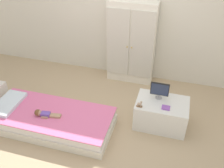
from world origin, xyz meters
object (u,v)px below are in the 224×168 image
(tv_stand, at_px, (161,113))
(rocking_horse_toy, at_px, (140,104))
(bed, at_px, (52,120))
(doll, at_px, (43,114))
(tv_monitor, at_px, (160,90))
(book_purple, at_px, (166,108))
(wardrobe, at_px, (131,43))

(tv_stand, relative_size, rocking_horse_toy, 7.40)
(bed, xyz_separation_m, doll, (-0.08, -0.08, 0.17))
(bed, height_order, doll, doll)
(doll, xyz_separation_m, rocking_horse_toy, (1.34, 0.40, 0.17))
(bed, height_order, tv_monitor, tv_monitor)
(tv_monitor, bearing_deg, book_purple, -57.76)
(doll, height_order, book_purple, book_purple)
(wardrobe, bearing_deg, tv_monitor, -57.16)
(tv_monitor, height_order, rocking_horse_toy, tv_monitor)
(bed, bearing_deg, wardrobe, 62.32)
(wardrobe, height_order, rocking_horse_toy, wardrobe)
(doll, bearing_deg, tv_stand, 19.51)
(tv_stand, relative_size, tv_monitor, 2.83)
(wardrobe, xyz_separation_m, tv_monitor, (0.65, -1.01, -0.18))
(doll, height_order, tv_monitor, tv_monitor)
(bed, xyz_separation_m, tv_stand, (1.57, 0.51, 0.08))
(wardrobe, distance_m, tv_stand, 1.43)
(tv_monitor, bearing_deg, tv_stand, -50.99)
(wardrobe, bearing_deg, bed, -117.68)
(tv_stand, bearing_deg, doll, -160.49)
(doll, xyz_separation_m, book_purple, (1.71, 0.47, 0.13))
(bed, relative_size, tv_stand, 2.40)
(doll, distance_m, tv_stand, 1.75)
(bed, xyz_separation_m, book_purple, (1.62, 0.39, 0.30))
(tv_monitor, bearing_deg, bed, -158.37)
(doll, bearing_deg, tv_monitor, 23.06)
(wardrobe, relative_size, tv_monitor, 5.63)
(tv_monitor, distance_m, rocking_horse_toy, 0.37)
(book_purple, bearing_deg, doll, -164.64)
(bed, height_order, tv_stand, tv_stand)
(bed, height_order, book_purple, book_purple)
(doll, height_order, wardrobe, wardrobe)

